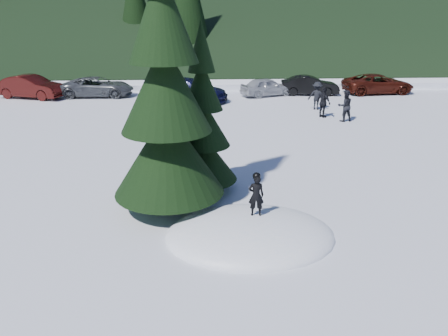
{
  "coord_description": "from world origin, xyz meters",
  "views": [
    {
      "loc": [
        -1.22,
        -10.15,
        5.61
      ],
      "look_at": [
        -0.57,
        2.27,
        1.1
      ],
      "focal_mm": 35.0,
      "sensor_mm": 36.0,
      "label": 1
    }
  ],
  "objects_px": {
    "spruce_tall": "(166,99)",
    "child_skier": "(256,195)",
    "adult_0": "(345,106)",
    "car_4": "(267,87)",
    "car_2": "(98,87)",
    "spruce_short": "(203,128)",
    "adult_2": "(317,96)",
    "car_3": "(188,90)",
    "car_6": "(378,84)",
    "adult_1": "(323,103)",
    "car_5": "(310,85)",
    "car_1": "(31,87)"
  },
  "relations": [
    {
      "from": "child_skier",
      "to": "car_4",
      "type": "relative_size",
      "value": 0.31
    },
    {
      "from": "spruce_short",
      "to": "adult_2",
      "type": "relative_size",
      "value": 3.27
    },
    {
      "from": "car_5",
      "to": "spruce_short",
      "type": "bearing_deg",
      "value": 161.27
    },
    {
      "from": "car_5",
      "to": "car_3",
      "type": "bearing_deg",
      "value": 108.67
    },
    {
      "from": "spruce_short",
      "to": "adult_2",
      "type": "height_order",
      "value": "spruce_short"
    },
    {
      "from": "spruce_short",
      "to": "car_5",
      "type": "relative_size",
      "value": 1.35
    },
    {
      "from": "car_5",
      "to": "car_1",
      "type": "bearing_deg",
      "value": 96.19
    },
    {
      "from": "adult_0",
      "to": "adult_1",
      "type": "height_order",
      "value": "adult_0"
    },
    {
      "from": "spruce_short",
      "to": "car_2",
      "type": "bearing_deg",
      "value": 112.66
    },
    {
      "from": "spruce_short",
      "to": "car_5",
      "type": "distance_m",
      "value": 18.57
    },
    {
      "from": "spruce_short",
      "to": "child_skier",
      "type": "bearing_deg",
      "value": -65.0
    },
    {
      "from": "car_1",
      "to": "car_6",
      "type": "height_order",
      "value": "car_1"
    },
    {
      "from": "spruce_tall",
      "to": "adult_0",
      "type": "height_order",
      "value": "spruce_tall"
    },
    {
      "from": "spruce_tall",
      "to": "car_6",
      "type": "xyz_separation_m",
      "value": [
        13.54,
        18.57,
        -2.64
      ]
    },
    {
      "from": "child_skier",
      "to": "car_2",
      "type": "distance_m",
      "value": 21.66
    },
    {
      "from": "spruce_tall",
      "to": "child_skier",
      "type": "distance_m",
      "value": 3.62
    },
    {
      "from": "child_skier",
      "to": "car_5",
      "type": "height_order",
      "value": "child_skier"
    },
    {
      "from": "car_2",
      "to": "adult_2",
      "type": "bearing_deg",
      "value": -108.55
    },
    {
      "from": "car_3",
      "to": "car_5",
      "type": "distance_m",
      "value": 8.68
    },
    {
      "from": "car_4",
      "to": "adult_2",
      "type": "bearing_deg",
      "value": -173.36
    },
    {
      "from": "adult_0",
      "to": "car_5",
      "type": "height_order",
      "value": "adult_0"
    },
    {
      "from": "spruce_short",
      "to": "car_5",
      "type": "xyz_separation_m",
      "value": [
        7.56,
        16.9,
        -1.45
      ]
    },
    {
      "from": "spruce_tall",
      "to": "car_2",
      "type": "xyz_separation_m",
      "value": [
        -6.1,
        18.4,
        -2.65
      ]
    },
    {
      "from": "adult_1",
      "to": "adult_2",
      "type": "height_order",
      "value": "adult_1"
    },
    {
      "from": "child_skier",
      "to": "car_2",
      "type": "bearing_deg",
      "value": -64.31
    },
    {
      "from": "child_skier",
      "to": "adult_0",
      "type": "xyz_separation_m",
      "value": [
        6.21,
        12.04,
        -0.22
      ]
    },
    {
      "from": "car_3",
      "to": "car_4",
      "type": "relative_size",
      "value": 1.41
    },
    {
      "from": "adult_1",
      "to": "car_2",
      "type": "distance_m",
      "value": 15.43
    },
    {
      "from": "adult_2",
      "to": "car_4",
      "type": "xyz_separation_m",
      "value": [
        -2.33,
        4.48,
        -0.19
      ]
    },
    {
      "from": "adult_0",
      "to": "car_3",
      "type": "distance_m",
      "value": 10.25
    },
    {
      "from": "spruce_tall",
      "to": "child_skier",
      "type": "relative_size",
      "value": 7.6
    },
    {
      "from": "adult_1",
      "to": "car_4",
      "type": "xyz_separation_m",
      "value": [
        -2.17,
        6.55,
        -0.19
      ]
    },
    {
      "from": "car_5",
      "to": "car_6",
      "type": "distance_m",
      "value": 4.98
    },
    {
      "from": "car_2",
      "to": "spruce_short",
      "type": "bearing_deg",
      "value": -156.55
    },
    {
      "from": "spruce_short",
      "to": "car_6",
      "type": "xyz_separation_m",
      "value": [
        12.54,
        17.17,
        -1.42
      ]
    },
    {
      "from": "car_4",
      "to": "car_6",
      "type": "height_order",
      "value": "car_6"
    },
    {
      "from": "adult_0",
      "to": "car_6",
      "type": "height_order",
      "value": "adult_0"
    },
    {
      "from": "car_1",
      "to": "car_4",
      "type": "distance_m",
      "value": 15.92
    },
    {
      "from": "adult_1",
      "to": "car_3",
      "type": "bearing_deg",
      "value": 25.94
    },
    {
      "from": "car_5",
      "to": "car_2",
      "type": "bearing_deg",
      "value": 94.95
    },
    {
      "from": "spruce_short",
      "to": "adult_1",
      "type": "bearing_deg",
      "value": 56.41
    },
    {
      "from": "child_skier",
      "to": "adult_1",
      "type": "xyz_separation_m",
      "value": [
        5.31,
        12.98,
        -0.22
      ]
    },
    {
      "from": "child_skier",
      "to": "car_6",
      "type": "xyz_separation_m",
      "value": [
        11.17,
        20.1,
        -0.36
      ]
    },
    {
      "from": "spruce_short",
      "to": "adult_0",
      "type": "distance_m",
      "value": 11.92
    },
    {
      "from": "car_2",
      "to": "car_6",
      "type": "bearing_deg",
      "value": -88.73
    },
    {
      "from": "spruce_short",
      "to": "car_3",
      "type": "height_order",
      "value": "spruce_short"
    },
    {
      "from": "car_5",
      "to": "car_4",
      "type": "bearing_deg",
      "value": 100.97
    },
    {
      "from": "adult_0",
      "to": "car_1",
      "type": "relative_size",
      "value": 0.36
    },
    {
      "from": "adult_0",
      "to": "car_4",
      "type": "height_order",
      "value": "adult_0"
    },
    {
      "from": "car_5",
      "to": "car_6",
      "type": "xyz_separation_m",
      "value": [
        4.98,
        0.27,
        0.03
      ]
    }
  ]
}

